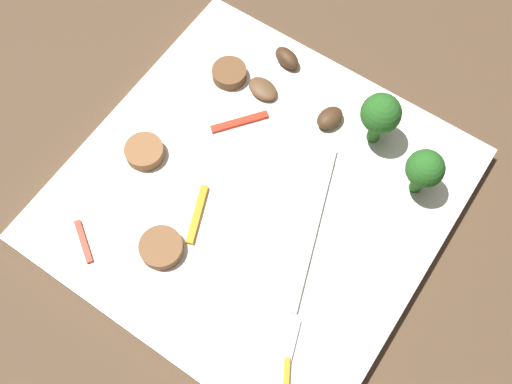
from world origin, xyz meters
TOP-DOWN VIEW (x-y plane):
  - ground_plane at (0.00, 0.00)m, footprint 1.40×1.40m
  - plate at (0.00, 0.00)m, footprint 0.30×0.30m
  - fork at (0.03, 0.07)m, footprint 0.17×0.07m
  - broccoli_floret_0 at (-0.08, 0.11)m, footprint 0.03×0.03m
  - broccoli_floret_1 at (-0.10, 0.05)m, footprint 0.03×0.03m
  - sausage_slice_0 at (-0.08, -0.08)m, footprint 0.04×0.04m
  - sausage_slice_1 at (0.08, -0.03)m, footprint 0.04×0.04m
  - sausage_slice_2 at (0.02, -0.10)m, footprint 0.05×0.05m
  - mushroom_0 at (-0.09, 0.02)m, footprint 0.03×0.02m
  - mushroom_1 at (-0.09, -0.05)m, footprint 0.03×0.03m
  - mushroom_2 at (-0.12, -0.05)m, footprint 0.02×0.03m
  - pepper_strip_0 at (-0.05, -0.05)m, footprint 0.04×0.04m
  - pepper_strip_1 at (0.12, 0.10)m, footprint 0.03×0.02m
  - pepper_strip_2 at (0.04, -0.03)m, footprint 0.05×0.03m
  - pepper_strip_3 at (0.11, -0.09)m, footprint 0.03×0.03m

SIDE VIEW (x-z plane):
  - ground_plane at x=0.00m, z-range 0.00..0.00m
  - plate at x=0.00m, z-range 0.00..0.02m
  - pepper_strip_3 at x=0.11m, z-range 0.02..0.02m
  - pepper_strip_0 at x=-0.05m, z-range 0.02..0.02m
  - fork at x=0.03m, z-range 0.02..0.02m
  - pepper_strip_2 at x=0.04m, z-range 0.02..0.02m
  - pepper_strip_1 at x=0.12m, z-range 0.02..0.02m
  - mushroom_1 at x=-0.09m, z-range 0.02..0.02m
  - sausage_slice_1 at x=0.08m, z-range 0.02..0.03m
  - sausage_slice_0 at x=-0.08m, z-range 0.02..0.03m
  - sausage_slice_2 at x=0.02m, z-range 0.02..0.03m
  - mushroom_0 at x=-0.09m, z-range 0.02..0.03m
  - mushroom_2 at x=-0.12m, z-range 0.02..0.03m
  - broccoli_floret_0 at x=-0.08m, z-range 0.02..0.07m
  - broccoli_floret_1 at x=-0.10m, z-range 0.02..0.08m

